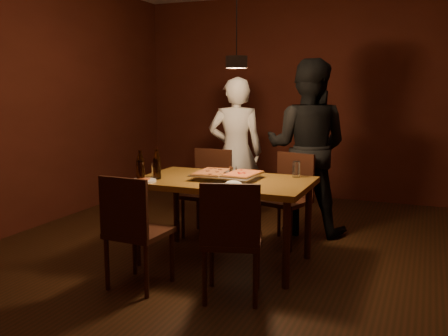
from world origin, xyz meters
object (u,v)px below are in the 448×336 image
at_px(pizza_tray, 227,176).
at_px(beer_bottle_b, 157,164).
at_px(chair_near_left, 132,222).
at_px(plate_slice, 142,181).
at_px(chair_near_right, 231,230).
at_px(diner_dark, 307,147).
at_px(beer_bottle_a, 140,166).
at_px(dining_table, 224,188).
at_px(diner_white, 236,152).
at_px(pendant_lamp, 236,61).
at_px(chair_far_right, 290,190).
at_px(chair_far_left, 209,184).

bearing_deg(pizza_tray, beer_bottle_b, -160.74).
xyz_separation_m(chair_near_left, plate_slice, (-0.19, 0.47, 0.22)).
bearing_deg(chair_near_right, pizza_tray, 98.25).
height_order(beer_bottle_b, plate_slice, beer_bottle_b).
bearing_deg(diner_dark, beer_bottle_a, 54.25).
bearing_deg(dining_table, chair_near_right, -64.09).
distance_m(diner_white, pendant_lamp, 1.62).
height_order(pizza_tray, pendant_lamp, pendant_lamp).
bearing_deg(pizza_tray, chair_near_left, -118.67).
xyz_separation_m(chair_far_right, chair_near_right, (-0.01, -1.54, 0.00)).
distance_m(chair_near_right, diner_white, 2.12).
xyz_separation_m(dining_table, beer_bottle_b, (-0.55, -0.21, 0.20)).
relative_size(chair_far_left, chair_far_right, 0.93).
height_order(beer_bottle_a, diner_white, diner_white).
relative_size(dining_table, pizza_tray, 2.73).
relative_size(chair_far_left, pizza_tray, 0.88).
xyz_separation_m(chair_far_right, beer_bottle_b, (-0.93, -0.99, 0.34)).
height_order(chair_near_left, beer_bottle_b, beer_bottle_b).
relative_size(pizza_tray, beer_bottle_b, 2.10).
bearing_deg(chair_far_right, chair_near_left, 80.92).
height_order(chair_near_right, diner_white, diner_white).
bearing_deg(dining_table, pizza_tray, 46.17).
bearing_deg(chair_near_left, beer_bottle_a, 117.57).
distance_m(dining_table, pizza_tray, 0.10).
height_order(chair_far_right, beer_bottle_b, beer_bottle_b).
xyz_separation_m(pizza_tray, plate_slice, (-0.62, -0.39, -0.01)).
xyz_separation_m(diner_white, diner_dark, (0.81, -0.01, 0.09)).
height_order(dining_table, diner_dark, diner_dark).
distance_m(chair_far_right, chair_near_right, 1.54).
height_order(beer_bottle_b, diner_white, diner_white).
xyz_separation_m(chair_far_right, pendant_lamp, (-0.26, -0.81, 1.22)).
relative_size(dining_table, chair_far_right, 2.87).
height_order(chair_far_left, pendant_lamp, pendant_lamp).
height_order(diner_dark, pendant_lamp, pendant_lamp).
distance_m(chair_near_left, diner_dark, 2.24).
distance_m(beer_bottle_a, plate_slice, 0.13).
bearing_deg(beer_bottle_b, chair_far_right, 46.83).
relative_size(dining_table, chair_near_left, 3.09).
relative_size(chair_far_left, plate_slice, 2.07).
bearing_deg(chair_far_right, diner_dark, -82.77).
bearing_deg(diner_dark, diner_white, -1.54).
bearing_deg(diner_dark, chair_near_right, 86.76).
xyz_separation_m(dining_table, chair_far_right, (0.38, 0.79, -0.14)).
relative_size(chair_far_left, chair_near_left, 1.00).
relative_size(chair_far_right, diner_dark, 0.29).
relative_size(chair_near_left, diner_white, 0.29).
relative_size(chair_near_left, pendant_lamp, 0.44).
bearing_deg(pendant_lamp, beer_bottle_b, -164.61).
distance_m(chair_near_left, chair_near_right, 0.78).
distance_m(chair_near_left, diner_white, 2.07).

